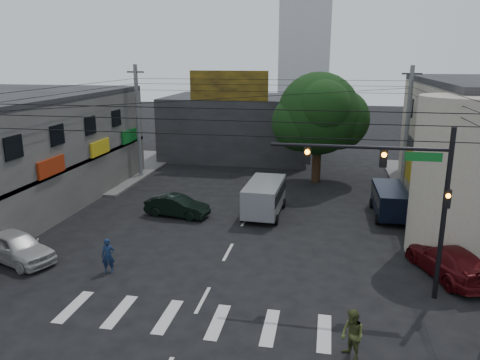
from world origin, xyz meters
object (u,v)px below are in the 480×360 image
(utility_pole_far_right, at_px, (407,129))
(white_compact, at_px, (16,247))
(traffic_gantry, at_px, (403,185))
(utility_pole_far_left, at_px, (138,122))
(navy_van, at_px, (390,202))
(pedestrian_olive, at_px, (352,335))
(maroon_sedan, at_px, (449,261))
(silver_minivan, at_px, (264,199))
(dark_sedan, at_px, (177,206))
(street_tree, at_px, (318,114))
(traffic_officer, at_px, (108,256))

(utility_pole_far_right, height_order, white_compact, utility_pole_far_right)
(traffic_gantry, relative_size, utility_pole_far_right, 0.78)
(utility_pole_far_left, distance_m, navy_van, 20.74)
(utility_pole_far_left, distance_m, pedestrian_olive, 27.56)
(maroon_sedan, xyz_separation_m, silver_minivan, (-9.49, 6.99, 0.34))
(utility_pole_far_right, height_order, silver_minivan, utility_pole_far_right)
(dark_sedan, distance_m, pedestrian_olive, 16.37)
(street_tree, bearing_deg, silver_minivan, -108.86)
(street_tree, distance_m, utility_pole_far_left, 14.56)
(dark_sedan, height_order, pedestrian_olive, pedestrian_olive)
(street_tree, height_order, dark_sedan, street_tree)
(silver_minivan, bearing_deg, maroon_sedan, -124.30)
(silver_minivan, bearing_deg, utility_pole_far_left, 58.12)
(white_compact, height_order, navy_van, navy_van)
(white_compact, xyz_separation_m, navy_van, (18.78, 10.34, 0.18))
(pedestrian_olive, bearing_deg, silver_minivan, 162.84)
(traffic_gantry, distance_m, white_compact, 18.27)
(utility_pole_far_left, height_order, dark_sedan, utility_pole_far_left)
(white_compact, distance_m, silver_minivan, 14.37)
(silver_minivan, bearing_deg, utility_pole_far_right, -48.68)
(traffic_gantry, height_order, traffic_officer, traffic_gantry)
(white_compact, bearing_deg, dark_sedan, -13.56)
(street_tree, height_order, white_compact, street_tree)
(traffic_gantry, xyz_separation_m, pedestrian_olive, (-1.93, -4.84, -3.95))
(traffic_gantry, relative_size, white_compact, 1.49)
(maroon_sedan, distance_m, silver_minivan, 11.79)
(street_tree, height_order, traffic_gantry, street_tree)
(pedestrian_olive, bearing_deg, utility_pole_far_right, 131.82)
(silver_minivan, relative_size, navy_van, 1.05)
(utility_pole_far_left, bearing_deg, silver_minivan, -33.96)
(utility_pole_far_left, relative_size, white_compact, 1.91)
(traffic_gantry, relative_size, silver_minivan, 1.44)
(street_tree, height_order, silver_minivan, street_tree)
(traffic_gantry, bearing_deg, utility_pole_far_right, 81.06)
(navy_van, bearing_deg, utility_pole_far_left, 69.76)
(utility_pole_far_left, distance_m, maroon_sedan, 25.95)
(pedestrian_olive, bearing_deg, navy_van, 132.89)
(silver_minivan, bearing_deg, navy_van, -79.94)
(utility_pole_far_left, height_order, pedestrian_olive, utility_pole_far_left)
(pedestrian_olive, bearing_deg, traffic_officer, -148.89)
(white_compact, bearing_deg, street_tree, -15.96)
(street_tree, distance_m, traffic_officer, 20.92)
(street_tree, distance_m, maroon_sedan, 17.68)
(traffic_officer, distance_m, pedestrian_olive, 11.79)
(maroon_sedan, bearing_deg, dark_sedan, -41.66)
(utility_pole_far_left, xyz_separation_m, silver_minivan, (11.51, -7.75, -3.54))
(utility_pole_far_left, xyz_separation_m, maroon_sedan, (21.00, -14.74, -3.87))
(utility_pole_far_left, distance_m, utility_pole_far_right, 21.00)
(street_tree, height_order, pedestrian_olive, street_tree)
(white_compact, relative_size, pedestrian_olive, 2.73)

